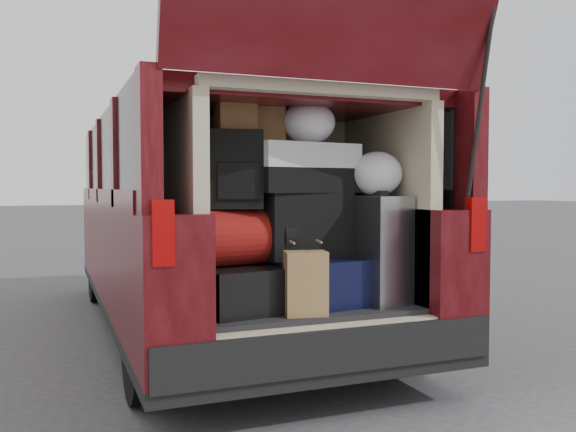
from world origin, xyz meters
The scene contains 15 objects.
ground centered at (0.00, 0.00, 0.00)m, with size 80.00×80.00×0.00m, color #3A3A3D.
minivan centered at (0.00, 1.86, 0.91)m, with size 1.90×5.35×2.77m.
load_floor centered at (0.00, 0.28, 0.28)m, with size 1.24×1.05×0.55m, color black.
black_hardshell centered at (-0.38, 0.16, 0.67)m, with size 0.44×0.61×0.24m, color black.
navy_hardshell centered at (0.06, 0.17, 0.68)m, with size 0.50×0.61×0.27m, color black.
silver_roller centered at (0.44, 0.05, 0.86)m, with size 0.26×0.42×0.62m, color silver.
kraft_bag centered at (-0.08, -0.15, 0.72)m, with size 0.22×0.14×0.34m, color #AA874C.
red_duffel centered at (-0.34, 0.15, 0.95)m, with size 0.48×0.31×0.31m, color maroon.
black_soft_case centered at (0.03, 0.17, 1.01)m, with size 0.52×0.31×0.37m, color black.
backpack centered at (-0.39, 0.12, 1.32)m, with size 0.30×0.18×0.43m, color black.
twotone_duffel centered at (0.03, 0.17, 1.33)m, with size 0.63×0.32×0.28m, color silver.
grocery_sack_lower centered at (-0.36, 0.19, 1.63)m, with size 0.21×0.17×0.19m, color brown.
grocery_sack_upper centered at (-0.17, 0.27, 1.58)m, with size 0.21×0.17×0.21m, color brown.
plastic_bag_center centered at (0.08, 0.18, 1.60)m, with size 0.31×0.29×0.25m, color silver.
plastic_bag_right centered at (0.46, 0.06, 1.30)m, with size 0.30×0.28×0.26m, color silver.
Camera 1 is at (-1.33, -3.07, 1.23)m, focal length 38.00 mm.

